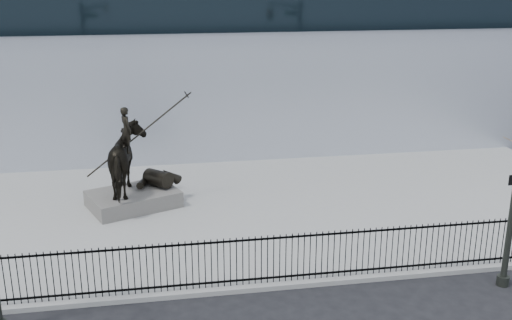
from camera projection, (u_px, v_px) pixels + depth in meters
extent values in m
plane|color=black|center=(270.00, 310.00, 16.28)|extent=(120.00, 120.00, 0.00)
cube|color=gray|center=(235.00, 211.00, 22.83)|extent=(30.00, 12.00, 0.15)
cube|color=silver|center=(203.00, 52.00, 33.72)|extent=(44.00, 14.00, 9.00)
cube|color=black|center=(262.00, 278.00, 17.36)|extent=(22.00, 0.05, 0.05)
cube|color=black|center=(262.00, 239.00, 16.99)|extent=(22.00, 0.05, 0.05)
cube|color=black|center=(262.00, 260.00, 17.18)|extent=(22.00, 0.03, 1.50)
cube|color=#5F5C57|center=(133.00, 199.00, 23.01)|extent=(3.81, 3.26, 0.60)
imported|color=black|center=(131.00, 160.00, 22.54)|extent=(2.97, 3.18, 2.56)
imported|color=black|center=(126.00, 130.00, 22.13)|extent=(0.62, 0.74, 1.73)
cylinder|color=black|center=(138.00, 135.00, 22.44)|extent=(3.85, 1.60, 2.61)
cylinder|color=#242822|center=(503.00, 280.00, 17.55)|extent=(0.36, 0.36, 0.30)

